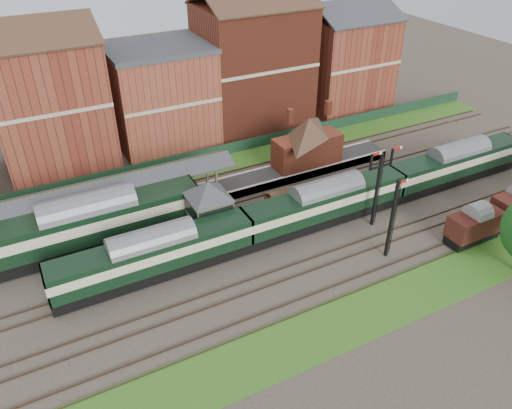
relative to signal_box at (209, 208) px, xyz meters
name	(u,v)px	position (x,y,z in m)	size (l,w,h in m)	color
ground	(254,245)	(3.00, -3.25, -3.19)	(160.00, 160.00, 0.00)	#473D33
grass_back	(192,171)	(3.00, 12.75, -3.16)	(90.00, 4.50, 0.06)	#2D6619
grass_front	(326,330)	(3.00, -15.25, -3.16)	(90.00, 5.00, 0.06)	#2D6619
fence	(185,159)	(3.00, 14.75, -2.44)	(90.00, 0.12, 1.50)	#193823
platform	(168,204)	(-2.00, 6.50, -2.69)	(55.00, 3.40, 1.00)	#2D2D2D
signal_box	(209,208)	(0.00, 0.00, 0.00)	(5.40, 5.40, 6.00)	#6B7C58
brick_hut	(283,204)	(8.00, 0.00, -2.00)	(3.20, 2.64, 2.94)	maroon
station_building	(308,141)	(15.00, 6.50, 0.76)	(8.10, 8.10, 5.90)	brown
canopy	(104,184)	(-8.00, 6.50, 1.39)	(26.00, 3.89, 4.08)	#434B2F
semaphore_bracket	(378,184)	(15.04, -5.75, 1.44)	(3.60, 0.25, 8.18)	black
semaphore_siding	(392,218)	(13.02, -10.25, 0.96)	(1.23, 0.25, 8.00)	black
town_backdrop	(160,91)	(2.82, 21.75, 3.81)	(69.00, 10.00, 16.00)	brown
dmu_train	(326,202)	(10.99, -3.25, -0.82)	(52.58, 2.77, 4.04)	black
platform_railcar	(91,224)	(-10.32, 3.25, -0.45)	(20.54, 3.23, 4.73)	black
goods_van_b	(474,225)	(21.60, -12.25, -1.35)	(5.29, 2.29, 3.21)	black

